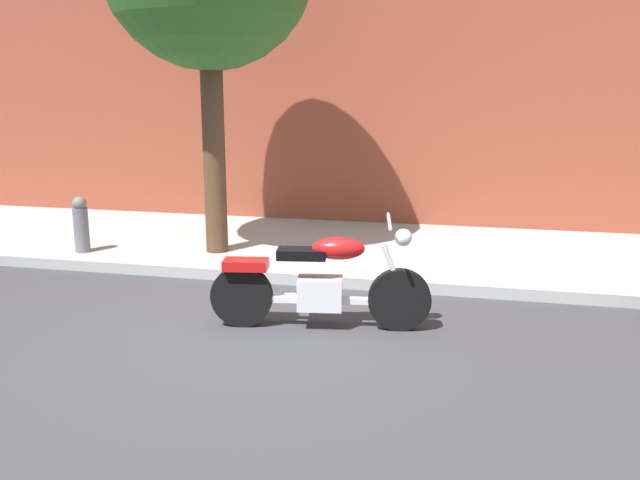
{
  "coord_description": "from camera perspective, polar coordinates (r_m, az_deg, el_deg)",
  "views": [
    {
      "loc": [
        1.98,
        -6.07,
        2.4
      ],
      "look_at": [
        0.53,
        0.23,
        0.9
      ],
      "focal_mm": 38.24,
      "sensor_mm": 36.0,
      "label": 1
    }
  ],
  "objects": [
    {
      "name": "motorcycle",
      "position": [
        6.76,
        -0.02,
        -3.64
      ],
      "size": [
        2.19,
        0.72,
        1.12
      ],
      "color": "black",
      "rests_on": "ground"
    },
    {
      "name": "ground_plane",
      "position": [
        6.82,
        -4.79,
        -7.62
      ],
      "size": [
        60.0,
        60.0,
        0.0
      ],
      "primitive_type": "plane",
      "color": "#38383D"
    },
    {
      "name": "fire_hydrant",
      "position": [
        9.81,
        -19.34,
        0.85
      ],
      "size": [
        0.2,
        0.2,
        0.91
      ],
      "color": "slate",
      "rests_on": "ground"
    },
    {
      "name": "sidewalk",
      "position": [
        9.81,
        0.96,
        -0.71
      ],
      "size": [
        23.77,
        3.36,
        0.14
      ],
      "primitive_type": "cube",
      "color": "#A2A2A2",
      "rests_on": "ground"
    }
  ]
}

